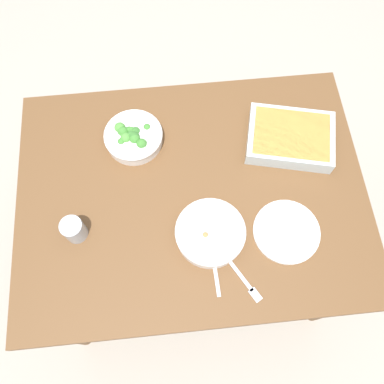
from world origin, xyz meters
The scene contains 9 objects.
ground_plane centered at (0.00, 0.00, 0.00)m, with size 6.00×6.00×0.00m, color #B2A899.
dining_table centered at (0.00, 0.00, 0.65)m, with size 1.20×0.90×0.74m.
stew_bowl centered at (0.04, -0.16, 0.77)m, with size 0.23×0.23×0.06m.
broccoli_bowl centered at (-0.19, 0.22, 0.77)m, with size 0.21×0.21×0.07m.
baking_dish centered at (0.37, 0.16, 0.77)m, with size 0.34×0.28×0.06m.
drink_cup centered at (-0.39, -0.11, 0.78)m, with size 0.07×0.07×0.08m.
side_plate centered at (0.29, -0.17, 0.75)m, with size 0.22×0.22×0.01m, color white.
spoon_by_stew centered at (0.05, -0.25, 0.74)m, with size 0.03×0.18×0.01m.
fork_on_table centered at (0.13, -0.32, 0.74)m, with size 0.10×0.16×0.01m.
Camera 1 is at (-0.05, -0.52, 2.02)m, focal length 37.63 mm.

